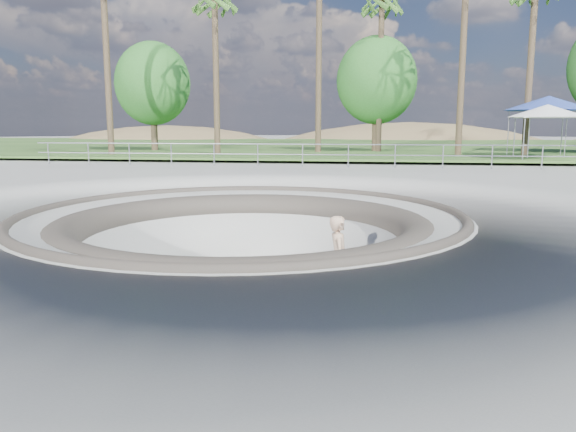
% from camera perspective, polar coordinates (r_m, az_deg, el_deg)
% --- Properties ---
extents(ground, '(180.00, 180.00, 0.00)m').
position_cam_1_polar(ground, '(13.04, -4.64, 0.19)').
color(ground, '#A7A8A2').
rests_on(ground, ground).
extents(skate_bowl, '(14.00, 14.00, 4.10)m').
position_cam_1_polar(skate_bowl, '(13.45, -4.54, -7.53)').
color(skate_bowl, '#A7A8A2').
rests_on(skate_bowl, ground).
extents(grass_strip, '(180.00, 36.00, 0.12)m').
position_cam_1_polar(grass_strip, '(46.67, 4.63, 7.11)').
color(grass_strip, '#2F5321').
rests_on(grass_strip, ground).
extents(distant_hills, '(103.20, 45.00, 28.60)m').
position_cam_1_polar(distant_hills, '(70.32, 8.80, 1.89)').
color(distant_hills, brown).
rests_on(distant_hills, ground).
extents(safety_railing, '(25.00, 0.06, 1.03)m').
position_cam_1_polar(safety_railing, '(24.75, 1.49, 6.20)').
color(safety_railing, gray).
rests_on(safety_railing, ground).
extents(skateboard, '(0.79, 0.30, 0.08)m').
position_cam_1_polar(skateboard, '(12.64, 5.11, -8.71)').
color(skateboard, brown).
rests_on(skateboard, ground).
extents(skater, '(0.56, 0.76, 1.92)m').
position_cam_1_polar(skater, '(12.37, 5.18, -4.40)').
color(skater, '#D5AC8A').
rests_on(skater, skateboard).
extents(canopy_white, '(5.41, 5.41, 2.74)m').
position_cam_1_polar(canopy_white, '(31.85, 24.85, 9.64)').
color(canopy_white, gray).
rests_on(canopy_white, ground).
extents(canopy_blue, '(6.40, 6.40, 3.25)m').
position_cam_1_polar(canopy_blue, '(33.92, 24.94, 10.34)').
color(canopy_blue, gray).
rests_on(canopy_blue, ground).
extents(palm_b, '(2.60, 2.60, 10.04)m').
position_cam_1_polar(palm_b, '(35.13, -7.46, 20.46)').
color(palm_b, brown).
rests_on(palm_b, ground).
extents(palm_d, '(2.60, 2.60, 10.35)m').
position_cam_1_polar(palm_d, '(37.36, 9.52, 20.19)').
color(palm_d, brown).
rests_on(palm_d, ground).
extents(bushy_tree_left, '(5.02, 4.56, 7.23)m').
position_cam_1_polar(bushy_tree_left, '(39.25, -13.60, 12.93)').
color(bushy_tree_left, brown).
rests_on(bushy_tree_left, ground).
extents(bushy_tree_mid, '(5.17, 4.70, 7.46)m').
position_cam_1_polar(bushy_tree_mid, '(37.72, 8.99, 13.44)').
color(bushy_tree_mid, brown).
rests_on(bushy_tree_mid, ground).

